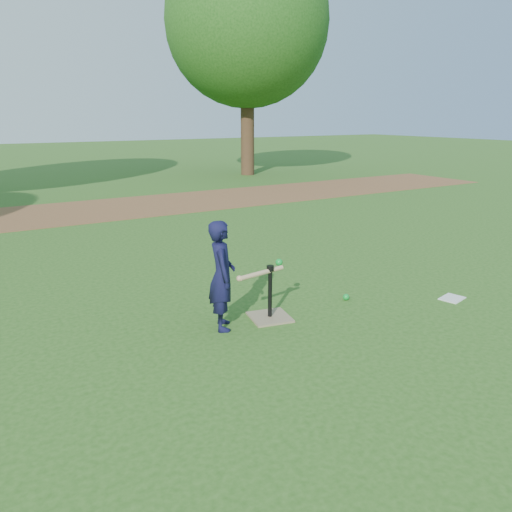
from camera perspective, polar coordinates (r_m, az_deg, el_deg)
ground at (r=5.90m, az=3.09°, el=-5.98°), size 80.00×80.00×0.00m
dirt_strip at (r=12.61m, az=-16.46°, el=5.20°), size 24.00×3.00×0.01m
child at (r=5.20m, az=-3.92°, el=-2.23°), size 0.42×0.50×1.17m
wiffle_ball_ground at (r=6.23m, az=10.25°, el=-4.63°), size 0.08×0.08×0.08m
clipboard at (r=6.65m, az=21.50°, el=-4.52°), size 0.35×0.30×0.01m
batting_tee at (r=5.59m, az=1.60°, el=-6.06°), size 0.51×0.51×0.61m
swing_action at (r=5.39m, az=0.84°, el=-1.74°), size 0.67×0.23×0.12m
tree_right at (r=19.36m, az=-1.04°, el=25.04°), size 5.80×5.80×8.21m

